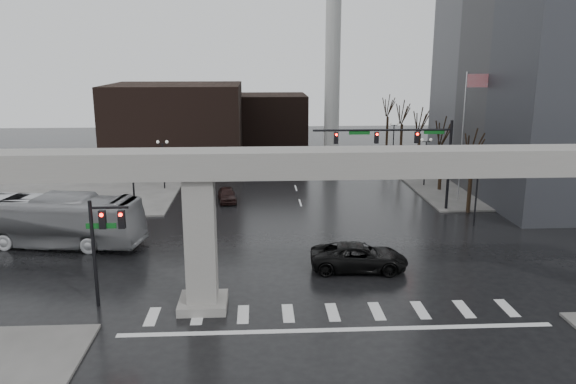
# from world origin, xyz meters

# --- Properties ---
(ground) EXTENTS (160.00, 160.00, 0.00)m
(ground) POSITION_xyz_m (0.00, 0.00, 0.00)
(ground) COLOR black
(ground) RESTS_ON ground
(sidewalk_ne) EXTENTS (28.00, 36.00, 0.15)m
(sidewalk_ne) POSITION_xyz_m (26.00, 36.00, 0.07)
(sidewalk_ne) COLOR slate
(sidewalk_ne) RESTS_ON ground
(sidewalk_nw) EXTENTS (28.00, 36.00, 0.15)m
(sidewalk_nw) POSITION_xyz_m (-26.00, 36.00, 0.07)
(sidewalk_nw) COLOR slate
(sidewalk_nw) RESTS_ON ground
(elevated_guideway) EXTENTS (48.00, 2.60, 8.70)m
(elevated_guideway) POSITION_xyz_m (1.26, 0.00, 6.88)
(elevated_guideway) COLOR gray
(elevated_guideway) RESTS_ON ground
(building_far_left) EXTENTS (16.00, 14.00, 10.00)m
(building_far_left) POSITION_xyz_m (-14.00, 42.00, 5.00)
(building_far_left) COLOR black
(building_far_left) RESTS_ON ground
(building_far_mid) EXTENTS (10.00, 10.00, 8.00)m
(building_far_mid) POSITION_xyz_m (-2.00, 52.00, 4.00)
(building_far_mid) COLOR black
(building_far_mid) RESTS_ON ground
(smokestack) EXTENTS (3.60, 3.60, 30.00)m
(smokestack) POSITION_xyz_m (6.00, 46.00, 13.35)
(smokestack) COLOR silver
(smokestack) RESTS_ON ground
(signal_mast_arm) EXTENTS (12.12, 0.43, 8.00)m
(signal_mast_arm) POSITION_xyz_m (8.99, 18.80, 5.83)
(signal_mast_arm) COLOR black
(signal_mast_arm) RESTS_ON ground
(signal_left_pole) EXTENTS (2.30, 0.30, 6.00)m
(signal_left_pole) POSITION_xyz_m (-12.25, 0.50, 4.07)
(signal_left_pole) COLOR black
(signal_left_pole) RESTS_ON ground
(flagpole_assembly) EXTENTS (2.06, 0.12, 12.00)m
(flagpole_assembly) POSITION_xyz_m (15.29, 22.00, 7.53)
(flagpole_assembly) COLOR silver
(flagpole_assembly) RESTS_ON ground
(lamp_right_0) EXTENTS (1.22, 0.32, 5.11)m
(lamp_right_0) POSITION_xyz_m (13.50, 14.00, 3.47)
(lamp_right_0) COLOR black
(lamp_right_0) RESTS_ON ground
(lamp_right_1) EXTENTS (1.22, 0.32, 5.11)m
(lamp_right_1) POSITION_xyz_m (13.50, 28.00, 3.47)
(lamp_right_1) COLOR black
(lamp_right_1) RESTS_ON ground
(lamp_right_2) EXTENTS (1.22, 0.32, 5.11)m
(lamp_right_2) POSITION_xyz_m (13.50, 42.00, 3.47)
(lamp_right_2) COLOR black
(lamp_right_2) RESTS_ON ground
(lamp_left_0) EXTENTS (1.22, 0.32, 5.11)m
(lamp_left_0) POSITION_xyz_m (-13.50, 14.00, 3.47)
(lamp_left_0) COLOR black
(lamp_left_0) RESTS_ON ground
(lamp_left_1) EXTENTS (1.22, 0.32, 5.11)m
(lamp_left_1) POSITION_xyz_m (-13.50, 28.00, 3.47)
(lamp_left_1) COLOR black
(lamp_left_1) RESTS_ON ground
(lamp_left_2) EXTENTS (1.22, 0.32, 5.11)m
(lamp_left_2) POSITION_xyz_m (-13.50, 42.00, 3.47)
(lamp_left_2) COLOR black
(lamp_left_2) RESTS_ON ground
(tree_right_0) EXTENTS (1.09, 1.58, 7.50)m
(tree_right_0) POSITION_xyz_m (14.53, 18.02, 2.79)
(tree_right_0) COLOR black
(tree_right_0) RESTS_ON ground
(tree_right_1) EXTENTS (1.09, 1.61, 7.67)m
(tree_right_1) POSITION_xyz_m (14.53, 26.02, 2.85)
(tree_right_1) COLOR black
(tree_right_1) RESTS_ON ground
(tree_right_2) EXTENTS (1.10, 1.63, 7.85)m
(tree_right_2) POSITION_xyz_m (14.53, 34.02, 2.91)
(tree_right_2) COLOR black
(tree_right_2) RESTS_ON ground
(tree_right_3) EXTENTS (1.11, 1.66, 8.02)m
(tree_right_3) POSITION_xyz_m (14.53, 42.02, 2.98)
(tree_right_3) COLOR black
(tree_right_3) RESTS_ON ground
(tree_right_4) EXTENTS (1.12, 1.69, 8.19)m
(tree_right_4) POSITION_xyz_m (14.53, 50.02, 3.04)
(tree_right_4) COLOR black
(tree_right_4) RESTS_ON ground
(pickup_truck) EXTENTS (6.40, 3.31, 1.73)m
(pickup_truck) POSITION_xyz_m (2.49, 5.04, 0.86)
(pickup_truck) COLOR black
(pickup_truck) RESTS_ON ground
(city_bus) EXTENTS (13.96, 5.38, 3.79)m
(city_bus) POSITION_xyz_m (-19.02, 10.97, 1.90)
(city_bus) COLOR #97989B
(city_bus) RESTS_ON ground
(far_car) EXTENTS (2.04, 4.11, 1.35)m
(far_car) POSITION_xyz_m (-6.85, 22.79, 0.67)
(far_car) COLOR black
(far_car) RESTS_ON ground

